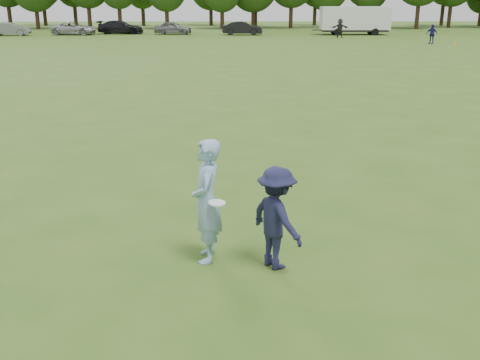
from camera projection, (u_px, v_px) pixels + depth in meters
The scene contains 13 objects.
ground at pixel (266, 252), 9.58m from camera, with size 200.00×200.00×0.00m, color #2F5217.
thrower at pixel (207, 201), 9.03m from camera, with size 0.75×0.49×2.04m, color #84A8CC.
defender at pixel (276, 218), 8.84m from camera, with size 1.08×0.62×1.67m, color #1A1C3B.
player_far_b at pixel (432, 34), 52.80m from camera, with size 1.06×0.44×1.81m, color navy.
player_far_d at pixel (340, 28), 61.24m from camera, with size 1.87×0.59×2.01m, color #252525.
car_b at pixel (10, 29), 64.57m from camera, with size 1.54×4.42×1.45m, color slate.
car_c at pixel (74, 29), 65.83m from camera, with size 2.37×5.14×1.43m, color #A1A0A4.
car_d at pixel (121, 27), 67.53m from camera, with size 2.20×5.40×1.57m, color black.
car_e at pixel (173, 28), 66.62m from camera, with size 1.77×4.40×1.50m, color slate.
car_f at pixel (243, 28), 65.67m from camera, with size 1.63×4.66×1.54m, color black.
field_cone at pixel (455, 43), 51.90m from camera, with size 0.28×0.28×0.30m, color orange.
disc_in_play at pixel (217, 203), 8.75m from camera, with size 0.30×0.30×0.05m.
cargo_trailer at pixel (355, 19), 65.74m from camera, with size 9.00×2.75×3.20m.
Camera 1 is at (-0.61, -8.72, 4.14)m, focal length 42.00 mm.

